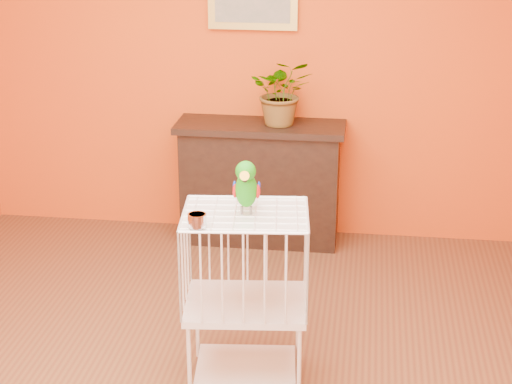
# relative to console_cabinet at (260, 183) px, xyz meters

# --- Properties ---
(room_shell) EXTENTS (4.50, 4.50, 4.50)m
(room_shell) POSITION_rel_console_cabinet_xyz_m (-0.08, -2.04, 1.14)
(room_shell) COLOR #C54412
(room_shell) RESTS_ON ground
(console_cabinet) EXTENTS (1.18, 0.42, 0.88)m
(console_cabinet) POSITION_rel_console_cabinet_xyz_m (0.00, 0.00, 0.00)
(console_cabinet) COLOR black
(console_cabinet) RESTS_ON ground
(potted_plant) EXTENTS (0.46, 0.50, 0.36)m
(potted_plant) POSITION_rel_console_cabinet_xyz_m (0.15, 0.00, 0.62)
(potted_plant) COLOR #26722D
(potted_plant) RESTS_ON console_cabinet
(birdcage) EXTENTS (0.66, 0.53, 0.94)m
(birdcage) POSITION_rel_console_cabinet_xyz_m (0.17, -1.83, 0.05)
(birdcage) COLOR silver
(birdcage) RESTS_ON ground
(feed_cup) EXTENTS (0.09, 0.09, 0.06)m
(feed_cup) POSITION_rel_console_cabinet_xyz_m (-0.03, -2.04, 0.54)
(feed_cup) COLOR silver
(feed_cup) RESTS_ON birdcage
(parrot) EXTENTS (0.14, 0.25, 0.28)m
(parrot) POSITION_rel_console_cabinet_xyz_m (0.17, -1.84, 0.65)
(parrot) COLOR #59544C
(parrot) RESTS_ON birdcage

